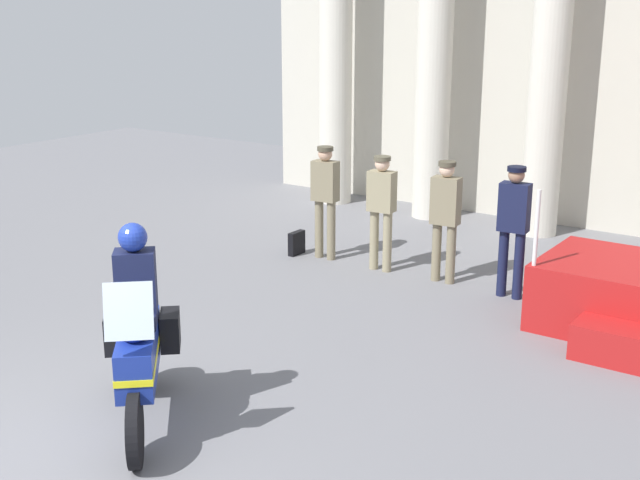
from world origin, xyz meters
name	(u,v)px	position (x,y,z in m)	size (l,w,h in m)	color
ground_plane	(35,462)	(0.00, 0.00, 0.00)	(28.00, 28.00, 0.00)	slate
colonnade_backdrop	(565,16)	(0.82, 9.99, 3.53)	(11.88, 1.46, 6.56)	beige
officer_in_row_0	(325,193)	(-1.31, 6.25, 1.01)	(0.40, 0.25, 1.71)	#7A7056
officer_in_row_1	(381,204)	(-0.32, 6.23, 0.99)	(0.40, 0.25, 1.67)	gray
officer_in_row_2	(445,212)	(0.66, 6.28, 1.00)	(0.40, 0.25, 1.70)	#7A7056
officer_in_row_3	(513,221)	(1.67, 6.21, 1.03)	(0.40, 0.25, 1.75)	#141938
motorcycle_with_rider	(139,341)	(0.21, 1.06, 0.79)	(1.49, 1.63, 1.90)	black
briefcase_on_ground	(297,243)	(-1.78, 6.17, 0.18)	(0.10, 0.32, 0.36)	black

